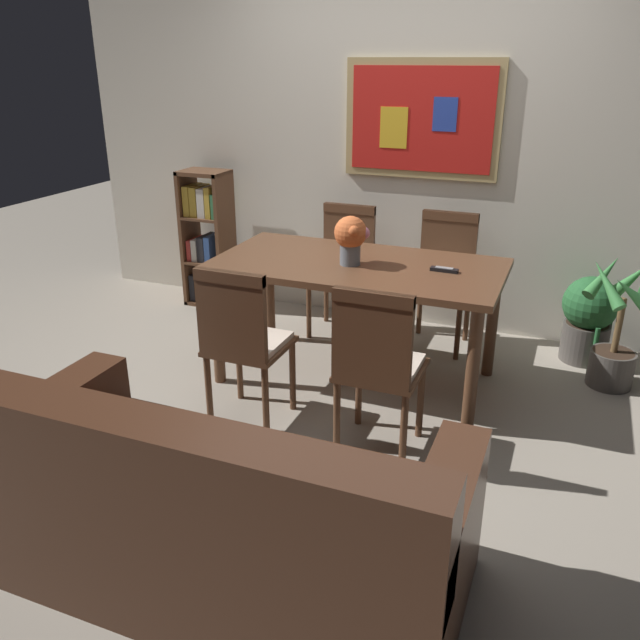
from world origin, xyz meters
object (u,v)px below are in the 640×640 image
leather_couch (217,515)px  potted_palm (615,339)px  dining_chair_far_left (344,259)px  potted_ivy (589,317)px  dining_table (357,278)px  dining_chair_near_left (242,335)px  flower_vase (351,237)px  dining_chair_near_right (377,358)px  tv_remote (444,270)px  bookshelf (207,237)px  dining_chair_far_right (444,269)px

leather_couch → potted_palm: leather_couch is taller
dining_chair_far_left → potted_ivy: bearing=3.3°
dining_table → dining_chair_far_left: 0.81m
dining_chair_near_left → flower_vase: flower_vase is taller
dining_chair_near_right → dining_chair_near_left: size_ratio=1.00×
flower_vase → tv_remote: 0.56m
dining_chair_near_left → potted_ivy: 2.32m
dining_table → bookshelf: size_ratio=1.57×
dining_chair_far_right → dining_chair_near_right: same height
dining_chair_far_right → flower_vase: (-0.40, -0.80, 0.38)m
tv_remote → dining_table: bearing=-177.3°
dining_chair_near_right → bookshelf: bookshelf is taller
flower_vase → bookshelf: bearing=149.8°
dining_table → bookshelf: (-1.54, 0.84, -0.11)m
potted_palm → tv_remote: 1.17m
dining_chair_far_left → dining_chair_near_left: same height
dining_chair_far_right → dining_chair_near_left: size_ratio=1.00×
potted_ivy → dining_chair_far_right: bearing=-176.5°
dining_chair_near_left → bookshelf: size_ratio=0.85×
leather_couch → potted_palm: bearing=58.8°
bookshelf → dining_chair_far_left: bearing=-5.5°
bookshelf → flower_vase: 1.79m
potted_palm → tv_remote: size_ratio=5.13×
potted_ivy → potted_palm: potted_palm is taller
dining_chair_far_left → leather_couch: 2.58m
potted_palm → dining_chair_near_right: bearing=-131.5°
dining_chair_far_right → tv_remote: (0.14, -0.73, 0.23)m
dining_chair_far_right → dining_chair_near_right: 1.52m
dining_table → leather_couch: size_ratio=0.94×
dining_chair_near_right → dining_chair_far_left: same height
tv_remote → bookshelf: bearing=158.4°
dining_table → dining_chair_near_left: (-0.37, -0.75, -0.13)m
potted_ivy → dining_chair_near_left: bearing=-137.2°
dining_table → flower_vase: size_ratio=5.93×
potted_palm → flower_vase: bearing=-160.5°
dining_chair_near_left → leather_couch: (0.45, -1.06, -0.22)m
tv_remote → dining_chair_near_left: bearing=-138.6°
dining_chair_far_right → dining_chair_near_right: bearing=-90.1°
potted_ivy → flower_vase: (-1.35, -0.86, 0.62)m
dining_chair_near_left → bookshelf: bearing=126.4°
dining_chair_near_right → potted_ivy: (0.96, 1.58, -0.23)m
bookshelf → potted_ivy: 2.88m
dining_chair_far_left → leather_couch: (0.42, -2.53, -0.22)m
leather_couch → bookshelf: 3.11m
potted_ivy → dining_chair_near_right: bearing=-121.2°
bookshelf → potted_ivy: (2.86, -0.02, -0.24)m
potted_ivy → tv_remote: bearing=-135.9°
dining_chair_far_left → leather_couch: size_ratio=0.51×
dining_chair_far_left → flower_vase: 0.91m
dining_chair_far_left → potted_palm: (1.82, -0.23, -0.23)m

